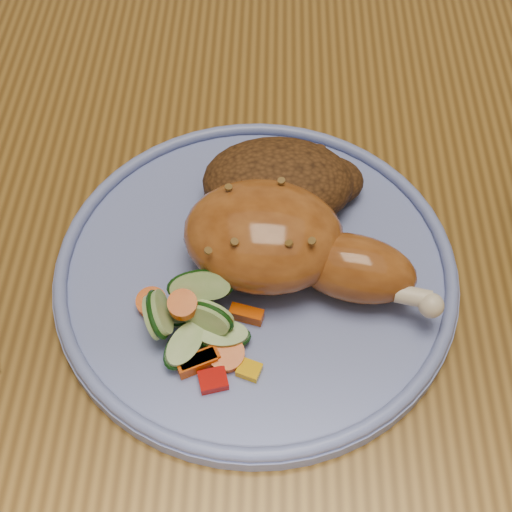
# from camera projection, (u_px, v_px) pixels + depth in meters

# --- Properties ---
(ground) EXTENTS (4.00, 4.00, 0.00)m
(ground) POSITION_uv_depth(u_px,v_px,m) (304.00, 497.00, 1.19)
(ground) COLOR #52371C
(ground) RESTS_ON ground
(dining_table) EXTENTS (0.90, 1.40, 0.75)m
(dining_table) POSITION_uv_depth(u_px,v_px,m) (344.00, 270.00, 0.65)
(dining_table) COLOR brown
(dining_table) RESTS_ON ground
(chair_far) EXTENTS (0.42, 0.42, 0.91)m
(chair_far) POSITION_uv_depth(u_px,v_px,m) (316.00, 14.00, 1.15)
(chair_far) COLOR #4C2D16
(chair_far) RESTS_ON ground
(plate) EXTENTS (0.30, 0.30, 0.01)m
(plate) POSITION_uv_depth(u_px,v_px,m) (256.00, 272.00, 0.54)
(plate) COLOR #6674B6
(plate) RESTS_ON dining_table
(plate_rim) EXTENTS (0.30, 0.30, 0.01)m
(plate_rim) POSITION_uv_depth(u_px,v_px,m) (256.00, 264.00, 0.53)
(plate_rim) COLOR #6674B6
(plate_rim) RESTS_ON plate
(chicken_leg) EXTENTS (0.19, 0.11, 0.06)m
(chicken_leg) POSITION_uv_depth(u_px,v_px,m) (285.00, 243.00, 0.51)
(chicken_leg) COLOR #96511F
(chicken_leg) RESTS_ON plate
(rice_pilaf) EXTENTS (0.13, 0.09, 0.05)m
(rice_pilaf) POSITION_uv_depth(u_px,v_px,m) (281.00, 183.00, 0.56)
(rice_pilaf) COLOR #462811
(rice_pilaf) RESTS_ON plate
(vegetable_pile) EXTENTS (0.09, 0.09, 0.04)m
(vegetable_pile) POSITION_uv_depth(u_px,v_px,m) (196.00, 318.00, 0.49)
(vegetable_pile) COLOR #A50A05
(vegetable_pile) RESTS_ON plate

